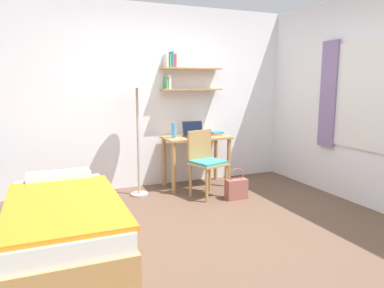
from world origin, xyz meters
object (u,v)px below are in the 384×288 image
desk_chair (205,160)px  water_bottle (174,130)px  handbag (236,188)px  desk (196,147)px  standing_lamp (137,85)px  book_stack (215,133)px  laptop (194,132)px  bed (64,223)px

desk_chair → water_bottle: size_ratio=4.10×
handbag → desk: bearing=108.0°
desk_chair → standing_lamp: (-0.81, 0.37, 0.98)m
handbag → water_bottle: bearing=128.5°
book_stack → handbag: (-0.07, -0.79, -0.62)m
desk → handbag: (0.25, -0.76, -0.44)m
book_stack → handbag: size_ratio=0.52×
water_bottle → desk_chair: bearing=-59.9°
water_bottle → book_stack: (0.66, 0.04, -0.08)m
laptop → book_stack: (0.34, -0.00, -0.03)m
desk → standing_lamp: standing_lamp is taller
laptop → water_bottle: bearing=-172.3°
desk → book_stack: 0.37m
standing_lamp → laptop: 1.10m
laptop → book_stack: size_ratio=1.48×
book_stack → handbag: book_stack is taller
laptop → bed: bearing=-142.9°
bed → laptop: size_ratio=6.11×
standing_lamp → laptop: size_ratio=5.30×
desk → desk_chair: bearing=-98.6°
desk → handbag: size_ratio=2.30×
standing_lamp → laptop: standing_lamp is taller
bed → water_bottle: size_ratio=8.94×
desk → handbag: bearing=-72.0°
book_stack → standing_lamp: bearing=-173.4°
desk → water_bottle: bearing=-177.4°
desk → standing_lamp: bearing=-172.9°
desk → desk_chair: desk_chair is taller
standing_lamp → handbag: (1.13, -0.65, -1.33)m
standing_lamp → water_bottle: bearing=10.0°
water_bottle → handbag: bearing=-51.5°
standing_lamp → handbag: size_ratio=4.06×
desk_chair → laptop: laptop is taller
water_bottle → book_stack: bearing=3.7°
desk_chair → laptop: bearing=84.7°
desk_chair → desk: bearing=81.4°
bed → desk_chair: desk_chair is taller
bed → desk_chair: 2.07m
desk_chair → handbag: (0.32, -0.28, -0.35)m
laptop → handbag: (0.27, -0.79, -0.65)m
desk_chair → water_bottle: 0.65m
desk → book_stack: size_ratio=4.45×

